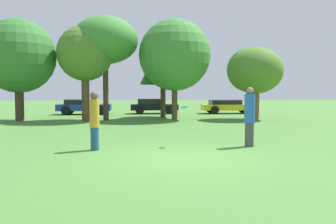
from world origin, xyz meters
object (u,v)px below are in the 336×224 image
at_px(person_catcher, 250,116).
at_px(person_thrower, 95,120).
at_px(tree_4, 175,55).
at_px(tree_0, 18,56).
at_px(tree_5, 249,70).
at_px(frisbee, 184,107).
at_px(parked_car_blue, 84,106).
at_px(tree_6, 256,71).
at_px(parked_car_black, 153,106).
at_px(tree_2, 105,41).
at_px(parked_car_yellow, 228,106).
at_px(tree_1, 85,54).
at_px(tree_3, 163,61).

bearing_deg(person_catcher, person_thrower, 0.00).
bearing_deg(tree_4, tree_0, -179.85).
distance_m(person_catcher, tree_5, 11.78).
height_order(frisbee, tree_0, tree_0).
relative_size(person_catcher, tree_5, 0.42).
relative_size(person_catcher, parked_car_blue, 0.47).
bearing_deg(tree_6, parked_car_blue, 152.17).
height_order(tree_6, parked_car_black, tree_6).
height_order(tree_2, parked_car_yellow, tree_2).
xyz_separation_m(tree_1, parked_car_blue, (-0.90, 6.09, -3.46)).
height_order(tree_4, parked_car_black, tree_4).
bearing_deg(tree_5, person_catcher, -109.76).
xyz_separation_m(tree_6, parked_car_blue, (-11.75, 6.20, -2.49)).
relative_size(person_thrower, tree_1, 0.31).
distance_m(tree_4, tree_5, 5.01).
relative_size(tree_3, tree_6, 1.19).
bearing_deg(tree_2, parked_car_black, 60.52).
distance_m(person_thrower, parked_car_yellow, 19.06).
bearing_deg(tree_0, tree_3, 12.36).
relative_size(tree_2, tree_4, 1.01).
relative_size(person_catcher, tree_3, 0.35).
bearing_deg(parked_car_yellow, tree_6, -88.35).
bearing_deg(tree_5, tree_2, 179.09).
bearing_deg(person_catcher, tree_0, -47.38).
height_order(tree_2, tree_5, tree_2).
height_order(frisbee, tree_3, tree_3).
relative_size(tree_3, tree_4, 0.86).
height_order(tree_3, tree_5, tree_3).
bearing_deg(frisbee, tree_0, 128.63).
distance_m(tree_0, tree_2, 5.34).
bearing_deg(person_catcher, tree_1, -59.60).
relative_size(tree_2, parked_car_blue, 1.54).
xyz_separation_m(frisbee, tree_2, (-3.27, 10.69, 3.70)).
bearing_deg(person_catcher, tree_6, -113.37).
relative_size(tree_2, parked_car_yellow, 1.43).
height_order(parked_car_blue, parked_car_black, parked_car_black).
bearing_deg(tree_1, tree_0, 175.12).
bearing_deg(tree_0, tree_5, -0.38).
bearing_deg(tree_4, tree_1, -176.22).
height_order(tree_0, tree_6, tree_0).
bearing_deg(parked_car_blue, tree_2, -68.28).
bearing_deg(tree_0, tree_6, -1.75).
relative_size(tree_0, tree_3, 1.12).
height_order(tree_6, parked_car_blue, tree_6).
distance_m(tree_1, tree_4, 5.61).
relative_size(person_thrower, tree_4, 0.28).
xyz_separation_m(tree_4, tree_5, (4.92, -0.12, -0.93)).
bearing_deg(tree_0, tree_2, 0.56).
height_order(tree_1, tree_3, tree_1).
height_order(person_thrower, tree_1, tree_1).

